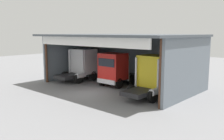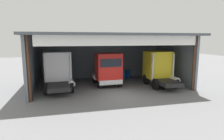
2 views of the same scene
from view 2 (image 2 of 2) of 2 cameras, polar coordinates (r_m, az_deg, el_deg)
ground_plane at (r=16.32m, az=2.48°, el=-7.67°), size 80.00×80.00×0.00m
workshop_shed at (r=20.39m, az=-1.34°, el=6.10°), size 15.23×9.49×5.21m
truck_white_yard_outside at (r=18.66m, az=-15.69°, el=-0.14°), size 2.77×4.80×3.55m
truck_red_center_right_bay at (r=19.37m, az=-1.40°, el=0.23°), size 2.62×4.81×3.36m
truck_yellow_left_bay at (r=20.18m, az=13.75°, el=0.60°), size 2.60×4.82×3.50m
oil_drum at (r=23.74m, az=4.81°, el=-1.25°), size 0.58×0.58×0.91m
tool_cart at (r=23.05m, az=2.60°, el=-1.43°), size 0.90×0.60×1.00m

